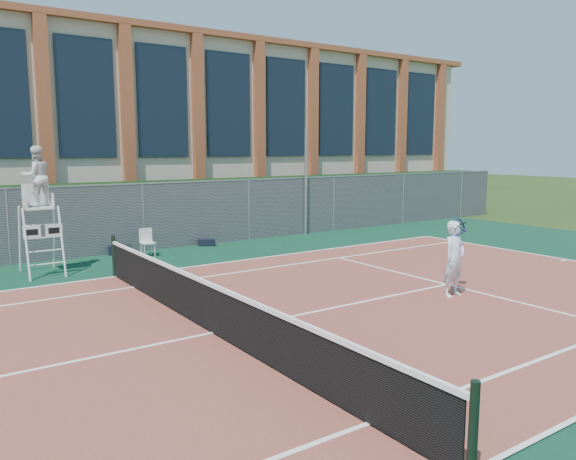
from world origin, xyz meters
TOP-DOWN VIEW (x-y plane):
  - ground at (0.00, 0.00)m, footprint 120.00×120.00m
  - apron at (0.00, 1.00)m, footprint 36.00×20.00m
  - tennis_court at (0.00, 0.00)m, footprint 23.77×10.97m
  - tennis_net at (0.00, 0.00)m, footprint 0.10×11.30m
  - fence at (0.00, 8.80)m, footprint 40.00×0.06m
  - hedge at (0.00, 10.00)m, footprint 40.00×1.40m
  - building at (0.00, 17.95)m, footprint 45.00×10.60m
  - steel_pole at (8.51, 8.70)m, footprint 0.12×0.12m
  - umpire_chair at (-1.49, 7.05)m, footprint 0.96×1.48m
  - plastic_chair at (1.74, 7.86)m, footprint 0.42×0.42m
  - sports_bag_near at (1.11, 8.60)m, footprint 0.73×0.45m
  - sports_bag_far at (4.09, 8.47)m, footprint 0.62×0.51m
  - tennis_player at (5.66, -0.78)m, footprint 0.97×0.67m

SIDE VIEW (x-z plane):
  - ground at x=0.00m, z-range 0.00..0.00m
  - apron at x=0.00m, z-range 0.00..0.01m
  - tennis_court at x=0.00m, z-range 0.01..0.03m
  - sports_bag_far at x=4.09m, z-range 0.01..0.24m
  - sports_bag_near at x=1.11m, z-range 0.01..0.30m
  - plastic_chair at x=1.74m, z-range 0.08..0.95m
  - tennis_net at x=0.00m, z-range -0.01..1.09m
  - tennis_player at x=5.66m, z-range 0.03..1.75m
  - fence at x=0.00m, z-range 0.00..2.20m
  - hedge at x=0.00m, z-range 0.00..2.20m
  - steel_pole at x=8.51m, z-range 0.00..4.11m
  - umpire_chair at x=-1.49m, z-range 0.79..4.24m
  - building at x=0.00m, z-range 0.03..8.26m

